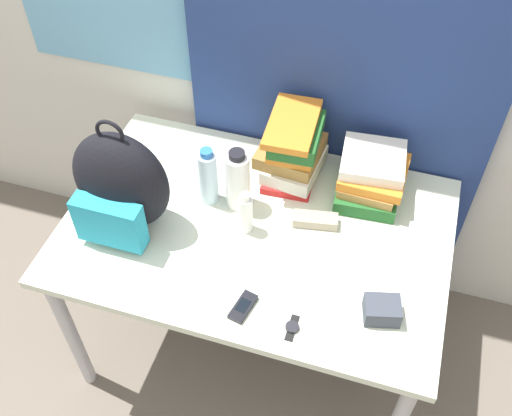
{
  "coord_description": "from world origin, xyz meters",
  "views": [
    {
      "loc": [
        0.38,
        -0.8,
        2.27
      ],
      "look_at": [
        0.0,
        0.43,
        0.83
      ],
      "focal_mm": 42.0,
      "sensor_mm": 36.0,
      "label": 1
    }
  ],
  "objects_px": {
    "backpack": "(120,185)",
    "wristwatch": "(292,327)",
    "camera_pouch": "(382,310)",
    "book_stack_center": "(371,175)",
    "sports_bottle": "(238,180)",
    "sunscreen_bottle": "(246,213)",
    "cell_phone": "(243,307)",
    "book_stack_left": "(294,149)",
    "sunglasses_case": "(315,220)",
    "water_bottle": "(208,177)"
  },
  "relations": [
    {
      "from": "water_bottle",
      "to": "sunglasses_case",
      "type": "relative_size",
      "value": 1.46
    },
    {
      "from": "sports_bottle",
      "to": "sunscreen_bottle",
      "type": "distance_m",
      "value": 0.12
    },
    {
      "from": "water_bottle",
      "to": "sunglasses_case",
      "type": "bearing_deg",
      "value": -0.27
    },
    {
      "from": "water_bottle",
      "to": "camera_pouch",
      "type": "bearing_deg",
      "value": -24.44
    },
    {
      "from": "book_stack_left",
      "to": "sunscreen_bottle",
      "type": "relative_size",
      "value": 1.75
    },
    {
      "from": "backpack",
      "to": "wristwatch",
      "type": "bearing_deg",
      "value": -20.15
    },
    {
      "from": "book_stack_left",
      "to": "book_stack_center",
      "type": "distance_m",
      "value": 0.28
    },
    {
      "from": "cell_phone",
      "to": "wristwatch",
      "type": "bearing_deg",
      "value": -7.96
    },
    {
      "from": "sunglasses_case",
      "to": "camera_pouch",
      "type": "xyz_separation_m",
      "value": [
        0.27,
        -0.29,
        0.01
      ]
    },
    {
      "from": "book_stack_center",
      "to": "sunglasses_case",
      "type": "height_order",
      "value": "book_stack_center"
    },
    {
      "from": "book_stack_left",
      "to": "water_bottle",
      "type": "height_order",
      "value": "book_stack_left"
    },
    {
      "from": "wristwatch",
      "to": "backpack",
      "type": "bearing_deg",
      "value": 159.85
    },
    {
      "from": "book_stack_center",
      "to": "wristwatch",
      "type": "relative_size",
      "value": 3.24
    },
    {
      "from": "book_stack_center",
      "to": "sports_bottle",
      "type": "relative_size",
      "value": 1.2
    },
    {
      "from": "book_stack_left",
      "to": "sunglasses_case",
      "type": "height_order",
      "value": "book_stack_left"
    },
    {
      "from": "wristwatch",
      "to": "book_stack_center",
      "type": "bearing_deg",
      "value": 79.48
    },
    {
      "from": "sunscreen_bottle",
      "to": "sunglasses_case",
      "type": "height_order",
      "value": "sunscreen_bottle"
    },
    {
      "from": "backpack",
      "to": "water_bottle",
      "type": "distance_m",
      "value": 0.3
    },
    {
      "from": "camera_pouch",
      "to": "cell_phone",
      "type": "bearing_deg",
      "value": -166.36
    },
    {
      "from": "camera_pouch",
      "to": "wristwatch",
      "type": "distance_m",
      "value": 0.27
    },
    {
      "from": "water_bottle",
      "to": "wristwatch",
      "type": "height_order",
      "value": "water_bottle"
    },
    {
      "from": "sunscreen_bottle",
      "to": "wristwatch",
      "type": "relative_size",
      "value": 1.89
    },
    {
      "from": "wristwatch",
      "to": "book_stack_left",
      "type": "bearing_deg",
      "value": 104.98
    },
    {
      "from": "book_stack_left",
      "to": "cell_phone",
      "type": "bearing_deg",
      "value": -89.38
    },
    {
      "from": "sunscreen_bottle",
      "to": "cell_phone",
      "type": "relative_size",
      "value": 1.46
    },
    {
      "from": "book_stack_left",
      "to": "sunglasses_case",
      "type": "bearing_deg",
      "value": -56.61
    },
    {
      "from": "water_bottle",
      "to": "sports_bottle",
      "type": "distance_m",
      "value": 0.1
    },
    {
      "from": "sunscreen_bottle",
      "to": "camera_pouch",
      "type": "xyz_separation_m",
      "value": [
        0.49,
        -0.2,
        -0.05
      ]
    },
    {
      "from": "cell_phone",
      "to": "camera_pouch",
      "type": "height_order",
      "value": "camera_pouch"
    },
    {
      "from": "backpack",
      "to": "camera_pouch",
      "type": "height_order",
      "value": "backpack"
    },
    {
      "from": "sunscreen_bottle",
      "to": "sunglasses_case",
      "type": "xyz_separation_m",
      "value": [
        0.22,
        0.09,
        -0.06
      ]
    },
    {
      "from": "water_bottle",
      "to": "wristwatch",
      "type": "relative_size",
      "value": 2.59
    },
    {
      "from": "book_stack_left",
      "to": "sports_bottle",
      "type": "xyz_separation_m",
      "value": [
        -0.14,
        -0.19,
        -0.01
      ]
    },
    {
      "from": "sports_bottle",
      "to": "camera_pouch",
      "type": "relative_size",
      "value": 1.96
    },
    {
      "from": "book_stack_center",
      "to": "sunscreen_bottle",
      "type": "xyz_separation_m",
      "value": [
        -0.36,
        -0.29,
        0.0
      ]
    },
    {
      "from": "sports_bottle",
      "to": "sunglasses_case",
      "type": "height_order",
      "value": "sports_bottle"
    },
    {
      "from": "backpack",
      "to": "book_stack_left",
      "type": "xyz_separation_m",
      "value": [
        0.47,
        0.38,
        -0.06
      ]
    },
    {
      "from": "sunscreen_bottle",
      "to": "backpack",
      "type": "bearing_deg",
      "value": -166.89
    },
    {
      "from": "backpack",
      "to": "wristwatch",
      "type": "distance_m",
      "value": 0.7
    },
    {
      "from": "backpack",
      "to": "sunscreen_bottle",
      "type": "height_order",
      "value": "backpack"
    },
    {
      "from": "sports_bottle",
      "to": "sunscreen_bottle",
      "type": "height_order",
      "value": "sports_bottle"
    },
    {
      "from": "sunglasses_case",
      "to": "camera_pouch",
      "type": "bearing_deg",
      "value": -47.25
    },
    {
      "from": "sunscreen_bottle",
      "to": "cell_phone",
      "type": "distance_m",
      "value": 0.32
    },
    {
      "from": "backpack",
      "to": "wristwatch",
      "type": "relative_size",
      "value": 4.9
    },
    {
      "from": "book_stack_left",
      "to": "book_stack_center",
      "type": "bearing_deg",
      "value": 0.04
    },
    {
      "from": "book_stack_left",
      "to": "cell_phone",
      "type": "xyz_separation_m",
      "value": [
        0.01,
        -0.59,
        -0.12
      ]
    },
    {
      "from": "sunglasses_case",
      "to": "camera_pouch",
      "type": "height_order",
      "value": "camera_pouch"
    },
    {
      "from": "book_stack_left",
      "to": "wristwatch",
      "type": "distance_m",
      "value": 0.65
    },
    {
      "from": "cell_phone",
      "to": "sports_bottle",
      "type": "bearing_deg",
      "value": 110.28
    },
    {
      "from": "backpack",
      "to": "book_stack_center",
      "type": "xyz_separation_m",
      "value": [
        0.75,
        0.38,
        -0.1
      ]
    }
  ]
}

